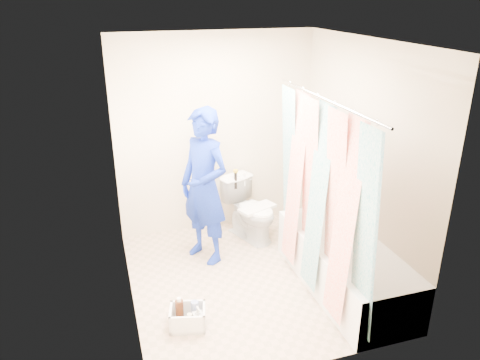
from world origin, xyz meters
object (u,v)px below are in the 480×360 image
object	(u,v)px
bathtub	(344,264)
plumber	(204,187)
toilet	(251,210)
cleaning_caddy	(189,318)

from	to	relation	value
bathtub	plumber	world-z (taller)	plumber
toilet	plumber	distance (m)	0.85
toilet	cleaning_caddy	world-z (taller)	toilet
plumber	cleaning_caddy	distance (m)	1.41
bathtub	cleaning_caddy	world-z (taller)	bathtub
cleaning_caddy	bathtub	bearing A→B (deg)	18.50
bathtub	plumber	size ratio (longest dim) A/B	1.02
toilet	plumber	bearing A→B (deg)	-176.32
toilet	cleaning_caddy	bearing A→B (deg)	-148.26
bathtub	plumber	xyz separation A→B (m)	(-1.18, 0.99, 0.59)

